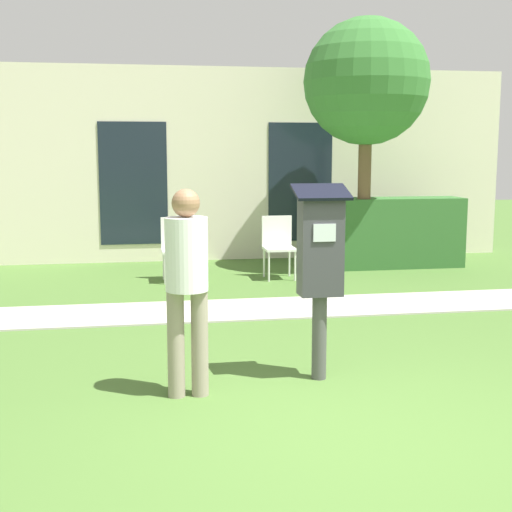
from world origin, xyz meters
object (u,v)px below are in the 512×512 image
Objects in this scene: outdoor_chair_middle at (278,242)px; person_standing at (187,276)px; parking_meter at (320,256)px; outdoor_chair_left at (177,244)px.

person_standing is at bearing -87.50° from outdoor_chair_middle.
parking_meter reaches higher than person_standing.
outdoor_chair_middle is at bearing 82.65° from parking_meter.
parking_meter is 4.64m from outdoor_chair_middle.
person_standing reaches higher than outdoor_chair_left.
outdoor_chair_left is at bearing 100.72° from parking_meter.
outdoor_chair_middle is (1.68, 4.81, -0.40)m from person_standing.
parking_meter reaches higher than outdoor_chair_left.
person_standing is (-1.09, -0.23, -0.09)m from parking_meter.
outdoor_chair_left is (0.22, 4.84, -0.40)m from person_standing.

